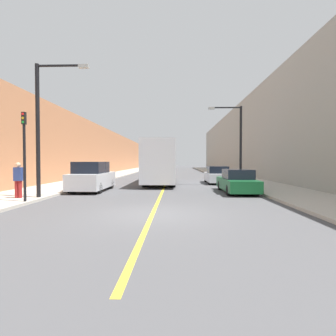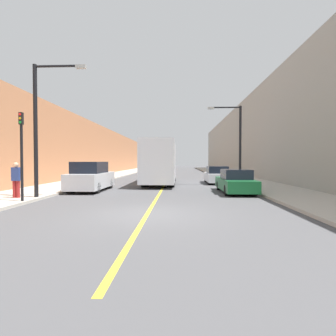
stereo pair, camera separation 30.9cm
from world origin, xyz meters
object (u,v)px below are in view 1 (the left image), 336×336
parked_suv_left (92,177)px  street_lamp_right (237,139)px  bus (161,162)px  car_right_near (237,182)px  car_right_mid (217,176)px  traffic_light (24,153)px  street_lamp_left (43,120)px  pedestrian (18,180)px

parked_suv_left → street_lamp_right: 11.61m
parked_suv_left → bus: bearing=53.7°
car_right_near → bus: bearing=128.2°
car_right_mid → traffic_light: (-10.53, -11.67, 1.66)m
bus → traffic_light: bearing=-116.4°
street_lamp_left → pedestrian: 3.19m
street_lamp_left → parked_suv_left: bearing=74.0°
bus → street_lamp_left: bearing=-118.8°
street_lamp_left → traffic_light: street_lamp_left is taller
car_right_near → street_lamp_right: bearing=76.9°
traffic_light → car_right_mid: bearing=47.9°
car_right_mid → street_lamp_right: street_lamp_right is taller
traffic_light → pedestrian: 1.94m
car_right_mid → bus: bearing=-174.8°
street_lamp_right → pedestrian: street_lamp_right is taller
traffic_light → pedestrian: size_ratio=2.28×
parked_suv_left → street_lamp_left: size_ratio=0.71×
car_right_near → traffic_light: bearing=-156.0°
traffic_light → pedestrian: bearing=131.7°
street_lamp_left → pedestrian: street_lamp_left is taller
car_right_near → traffic_light: traffic_light is taller
bus → street_lamp_left: 11.43m
traffic_light → bus: bearing=63.6°
car_right_near → street_lamp_left: (-10.50, -3.39, 3.36)m
car_right_mid → traffic_light: bearing=-132.1°
parked_suv_left → car_right_near: parked_suv_left is taller
car_right_near → street_lamp_right: size_ratio=0.76×
parked_suv_left → car_right_mid: (9.19, 6.23, -0.20)m
street_lamp_right → parked_suv_left: bearing=-158.3°
car_right_near → pedestrian: (-11.63, -3.67, 0.39)m
parked_suv_left → street_lamp_left: 5.27m
street_lamp_left → street_lamp_right: street_lamp_left is taller
car_right_mid → pedestrian: size_ratio=2.52×
car_right_mid → street_lamp_left: (-10.36, -10.30, 3.34)m
car_right_near → street_lamp_left: 11.53m
car_right_mid → traffic_light: 15.80m
street_lamp_right → pedestrian: size_ratio=3.53×
car_right_near → street_lamp_left: street_lamp_left is taller
parked_suv_left → pedestrian: (-2.30, -4.36, 0.17)m
bus → street_lamp_left: (-5.41, -9.85, 2.11)m
bus → parked_suv_left: (-4.24, -5.78, -1.02)m
bus → parked_suv_left: bus is taller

